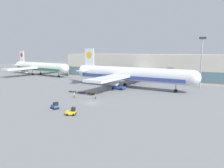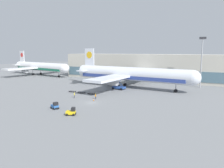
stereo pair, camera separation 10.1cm
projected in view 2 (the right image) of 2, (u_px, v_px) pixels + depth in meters
name	position (u px, v px, depth m)	size (l,w,h in m)	color
ground_plane	(91.00, 103.00, 67.43)	(400.00, 400.00, 0.00)	slate
terminal_building	(142.00, 67.00, 123.09)	(90.00, 18.20, 14.00)	#BCB7A8
light_mast	(202.00, 58.00, 93.42)	(2.80, 0.50, 21.75)	#9EA0A5
airplane_main	(129.00, 74.00, 94.08)	(58.07, 48.50, 17.00)	silver
airplane_distant	(39.00, 67.00, 142.97)	(53.69, 45.25, 15.81)	white
scissor_lift_loader	(119.00, 84.00, 90.58)	(5.43, 3.74, 5.67)	#284C99
baggage_tug_foreground	(71.00, 112.00, 54.36)	(2.80, 2.43, 2.00)	yellow
baggage_tug_mid	(55.00, 106.00, 60.22)	(2.79, 2.39, 2.00)	#2D66B7
baggage_dolly_lead	(72.00, 91.00, 84.91)	(3.73, 1.64, 0.48)	#56565B
baggage_dolly_second	(81.00, 92.00, 82.95)	(3.73, 1.64, 0.48)	#56565B
baggage_dolly_third	(91.00, 93.00, 80.91)	(3.73, 1.64, 0.48)	#56565B
ground_crew_near	(74.00, 95.00, 74.53)	(0.38, 0.49, 1.82)	black
ground_crew_far	(95.00, 96.00, 72.52)	(0.26, 0.57, 1.79)	black
traffic_cone_near	(94.00, 100.00, 70.05)	(0.40, 0.40, 0.76)	black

